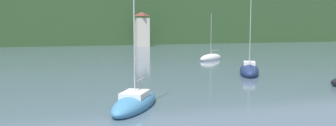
{
  "coord_description": "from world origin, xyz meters",
  "views": [
    {
      "loc": [
        -7.3,
        30.49,
        5.72
      ],
      "look_at": [
        0.0,
        54.51,
        2.95
      ],
      "focal_mm": 37.39,
      "sensor_mm": 36.0,
      "label": 1
    }
  ],
  "objects_px": {
    "shore_building_westcentral": "(142,30)",
    "sailboat_mid_6": "(135,103)",
    "sailboat_mid_9": "(249,71)",
    "sailboat_far_2": "(211,58)"
  },
  "relations": [
    {
      "from": "shore_building_westcentral",
      "to": "sailboat_mid_6",
      "type": "distance_m",
      "value": 68.69
    },
    {
      "from": "sailboat_mid_6",
      "to": "sailboat_mid_9",
      "type": "bearing_deg",
      "value": 158.19
    },
    {
      "from": "sailboat_far_2",
      "to": "sailboat_mid_6",
      "type": "bearing_deg",
      "value": 22.52
    },
    {
      "from": "shore_building_westcentral",
      "to": "sailboat_far_2",
      "type": "relative_size",
      "value": 1.15
    },
    {
      "from": "sailboat_far_2",
      "to": "sailboat_mid_9",
      "type": "height_order",
      "value": "sailboat_mid_9"
    },
    {
      "from": "sailboat_mid_6",
      "to": "sailboat_mid_9",
      "type": "relative_size",
      "value": 1.12
    },
    {
      "from": "shore_building_westcentral",
      "to": "sailboat_mid_9",
      "type": "relative_size",
      "value": 1.0
    },
    {
      "from": "shore_building_westcentral",
      "to": "sailboat_mid_6",
      "type": "relative_size",
      "value": 0.89
    },
    {
      "from": "sailboat_far_2",
      "to": "shore_building_westcentral",
      "type": "bearing_deg",
      "value": -120.78
    },
    {
      "from": "sailboat_mid_9",
      "to": "sailboat_mid_6",
      "type": "bearing_deg",
      "value": 155.72
    }
  ]
}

